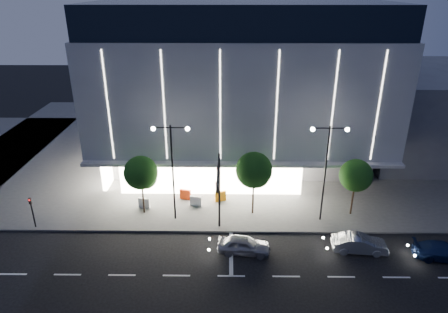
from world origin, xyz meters
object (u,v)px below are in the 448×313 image
car_third (444,251)px  barrier_b (144,203)px  traffic_mast (219,184)px  car_lead (244,245)px  street_lamp_west (172,159)px  tree_right (356,177)px  street_lamp_east (327,160)px  tree_mid (254,172)px  car_second (359,244)px  ped_signal_far (32,209)px  tree_left (141,174)px  barrier_d (196,201)px  barrier_a (185,194)px  barrier_c (220,196)px

car_third → barrier_b: (-24.55, 7.11, -0.01)m
traffic_mast → car_lead: size_ratio=1.69×
street_lamp_west → tree_right: bearing=3.6°
street_lamp_east → car_lead: street_lamp_east is taller
street_lamp_east → tree_right: bearing=18.6°
street_lamp_east → tree_right: 3.81m
street_lamp_west → barrier_b: bearing=149.4°
tree_mid → car_second: 10.42m
street_lamp_west → ped_signal_far: street_lamp_west is taller
tree_left → barrier_d: size_ratio=5.20×
barrier_b → barrier_d: bearing=16.4°
traffic_mast → street_lamp_west: bearing=146.4°
traffic_mast → ped_signal_far: bearing=175.9°
street_lamp_west → barrier_d: (1.68, 2.25, -5.31)m
tree_mid → car_third: tree_mid is taller
street_lamp_east → tree_mid: street_lamp_east is taller
car_third → barrier_a: 22.61m
tree_right → barrier_c: tree_right is taller
ped_signal_far → tree_right: tree_right is taller
car_lead → barrier_c: size_ratio=3.79×
car_third → street_lamp_east: bearing=65.3°
tree_left → car_second: tree_left is taller
ped_signal_far → barrier_b: 9.54m
barrier_a → barrier_b: bearing=-140.7°
street_lamp_east → car_third: 11.22m
traffic_mast → car_third: bearing=-8.4°
car_lead → car_third: (15.39, -0.53, -0.05)m
street_lamp_east → barrier_c: bearing=160.5°
car_third → barrier_c: bearing=71.4°
street_lamp_east → tree_left: 16.12m
street_lamp_west → traffic_mast: bearing=-33.6°
tree_left → barrier_b: tree_left is taller
ped_signal_far → barrier_a: 13.57m
traffic_mast → tree_right: 12.63m
barrier_a → street_lamp_east: bearing=-0.5°
street_lamp_west → barrier_a: bearing=81.1°
barrier_b → barrier_c: size_ratio=1.00×
tree_left → tree_right: tree_left is taller
tree_mid → tree_right: (9.00, -0.00, -0.45)m
ped_signal_far → car_second: ped_signal_far is taller
street_lamp_east → barrier_d: bearing=168.7°
tree_left → barrier_c: 8.05m
ped_signal_far → car_third: (33.39, -3.73, -1.23)m
tree_left → car_lead: 11.15m
tree_mid → barrier_a: tree_mid is taller
car_third → barrier_c: size_ratio=4.11×
street_lamp_east → barrier_a: bearing=164.2°
traffic_mast → barrier_b: (-7.16, 4.54, -4.38)m
street_lamp_west → barrier_b: street_lamp_west is taller
ped_signal_far → street_lamp_west: bearing=7.1°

